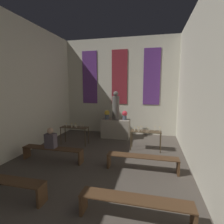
{
  "coord_description": "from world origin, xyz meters",
  "views": [
    {
      "loc": [
        1.82,
        0.28,
        2.57
      ],
      "look_at": [
        0.0,
        7.88,
        1.42
      ],
      "focal_mm": 28.0,
      "sensor_mm": 36.0,
      "label": 1
    }
  ],
  "objects_px": {
    "statue": "(116,107)",
    "pew_second_right": "(135,204)",
    "flower_vase_left": "(107,114)",
    "flower_vase_right": "(125,115)",
    "pew_back_right": "(142,160)",
    "person_seated": "(51,139)",
    "candle_rack_right": "(146,134)",
    "pew_back_left": "(53,151)",
    "pew_second_left": "(2,184)",
    "altar": "(116,128)",
    "candle_rack_left": "(75,129)"
  },
  "relations": [
    {
      "from": "flower_vase_right",
      "to": "candle_rack_left",
      "type": "bearing_deg",
      "value": -144.36
    },
    {
      "from": "flower_vase_left",
      "to": "candle_rack_right",
      "type": "height_order",
      "value": "flower_vase_left"
    },
    {
      "from": "candle_rack_left",
      "to": "person_seated",
      "type": "height_order",
      "value": "person_seated"
    },
    {
      "from": "pew_second_left",
      "to": "pew_back_right",
      "type": "height_order",
      "value": "same"
    },
    {
      "from": "flower_vase_left",
      "to": "pew_back_right",
      "type": "height_order",
      "value": "flower_vase_left"
    },
    {
      "from": "statue",
      "to": "person_seated",
      "type": "relative_size",
      "value": 1.99
    },
    {
      "from": "candle_rack_right",
      "to": "flower_vase_left",
      "type": "bearing_deg",
      "value": 144.32
    },
    {
      "from": "altar",
      "to": "pew_back_right",
      "type": "relative_size",
      "value": 0.64
    },
    {
      "from": "flower_vase_left",
      "to": "pew_back_left",
      "type": "height_order",
      "value": "flower_vase_left"
    },
    {
      "from": "pew_back_left",
      "to": "pew_back_right",
      "type": "height_order",
      "value": "same"
    },
    {
      "from": "candle_rack_right",
      "to": "pew_back_right",
      "type": "bearing_deg",
      "value": -90.7
    },
    {
      "from": "altar",
      "to": "pew_back_left",
      "type": "height_order",
      "value": "altar"
    },
    {
      "from": "statue",
      "to": "candle_rack_right",
      "type": "relative_size",
      "value": 1.16
    },
    {
      "from": "pew_second_left",
      "to": "pew_back_right",
      "type": "xyz_separation_m",
      "value": [
        3.07,
        2.1,
        0.0
      ]
    },
    {
      "from": "pew_second_right",
      "to": "pew_back_right",
      "type": "xyz_separation_m",
      "value": [
        0.0,
        2.1,
        0.0
      ]
    },
    {
      "from": "candle_rack_left",
      "to": "statue",
      "type": "bearing_deg",
      "value": 42.77
    },
    {
      "from": "pew_back_left",
      "to": "flower_vase_right",
      "type": "bearing_deg",
      "value": 58.56
    },
    {
      "from": "pew_back_right",
      "to": "candle_rack_left",
      "type": "bearing_deg",
      "value": 149.69
    },
    {
      "from": "statue",
      "to": "pew_back_left",
      "type": "bearing_deg",
      "value": -115.27
    },
    {
      "from": "altar",
      "to": "pew_second_left",
      "type": "relative_size",
      "value": 0.64
    },
    {
      "from": "flower_vase_left",
      "to": "pew_back_right",
      "type": "xyz_separation_m",
      "value": [
        1.99,
        -3.25,
        -0.84
      ]
    },
    {
      "from": "flower_vase_right",
      "to": "pew_back_right",
      "type": "height_order",
      "value": "flower_vase_right"
    },
    {
      "from": "candle_rack_left",
      "to": "pew_second_left",
      "type": "distance_m",
      "value": 3.92
    },
    {
      "from": "pew_second_left",
      "to": "pew_back_right",
      "type": "distance_m",
      "value": 3.72
    },
    {
      "from": "candle_rack_right",
      "to": "pew_back_left",
      "type": "relative_size",
      "value": 0.56
    },
    {
      "from": "altar",
      "to": "pew_second_right",
      "type": "xyz_separation_m",
      "value": [
        1.53,
        -5.35,
        -0.12
      ]
    },
    {
      "from": "flower_vase_right",
      "to": "candle_rack_left",
      "type": "xyz_separation_m",
      "value": [
        -2.01,
        -1.44,
        -0.49
      ]
    },
    {
      "from": "pew_second_right",
      "to": "statue",
      "type": "bearing_deg",
      "value": 106.0
    },
    {
      "from": "altar",
      "to": "statue",
      "type": "relative_size",
      "value": 0.99
    },
    {
      "from": "candle_rack_right",
      "to": "pew_back_left",
      "type": "height_order",
      "value": "candle_rack_right"
    },
    {
      "from": "statue",
      "to": "pew_second_right",
      "type": "bearing_deg",
      "value": -74.0
    },
    {
      "from": "pew_second_right",
      "to": "person_seated",
      "type": "xyz_separation_m",
      "value": [
        -3.12,
        2.1,
        0.43
      ]
    },
    {
      "from": "pew_second_left",
      "to": "flower_vase_left",
      "type": "bearing_deg",
      "value": 78.57
    },
    {
      "from": "pew_second_right",
      "to": "candle_rack_right",
      "type": "bearing_deg",
      "value": 89.68
    },
    {
      "from": "candle_rack_right",
      "to": "person_seated",
      "type": "height_order",
      "value": "person_seated"
    },
    {
      "from": "candle_rack_left",
      "to": "pew_back_left",
      "type": "relative_size",
      "value": 0.56
    },
    {
      "from": "pew_back_right",
      "to": "candle_rack_right",
      "type": "bearing_deg",
      "value": 89.3
    },
    {
      "from": "flower_vase_right",
      "to": "pew_back_right",
      "type": "distance_m",
      "value": 3.52
    },
    {
      "from": "candle_rack_left",
      "to": "candle_rack_right",
      "type": "xyz_separation_m",
      "value": [
        3.11,
        -0.0,
        0.0
      ]
    },
    {
      "from": "pew_back_right",
      "to": "person_seated",
      "type": "bearing_deg",
      "value": 180.0
    },
    {
      "from": "flower_vase_left",
      "to": "person_seated",
      "type": "relative_size",
      "value": 0.64
    },
    {
      "from": "pew_second_right",
      "to": "pew_back_left",
      "type": "relative_size",
      "value": 1.0
    },
    {
      "from": "pew_second_right",
      "to": "pew_back_right",
      "type": "height_order",
      "value": "same"
    },
    {
      "from": "statue",
      "to": "candle_rack_right",
      "type": "bearing_deg",
      "value": -42.82
    },
    {
      "from": "altar",
      "to": "person_seated",
      "type": "relative_size",
      "value": 1.96
    },
    {
      "from": "pew_second_right",
      "to": "flower_vase_left",
      "type": "bearing_deg",
      "value": 110.37
    },
    {
      "from": "flower_vase_left",
      "to": "flower_vase_right",
      "type": "height_order",
      "value": "same"
    },
    {
      "from": "flower_vase_left",
      "to": "candle_rack_left",
      "type": "bearing_deg",
      "value": -127.49
    },
    {
      "from": "pew_second_right",
      "to": "pew_back_left",
      "type": "bearing_deg",
      "value": 145.58
    },
    {
      "from": "altar",
      "to": "flower_vase_right",
      "type": "bearing_deg",
      "value": 0.0
    }
  ]
}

